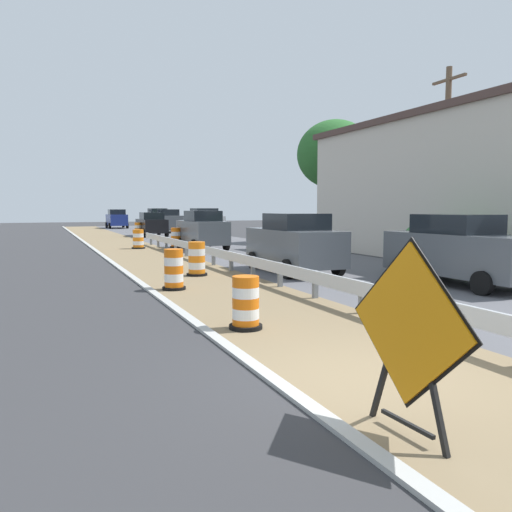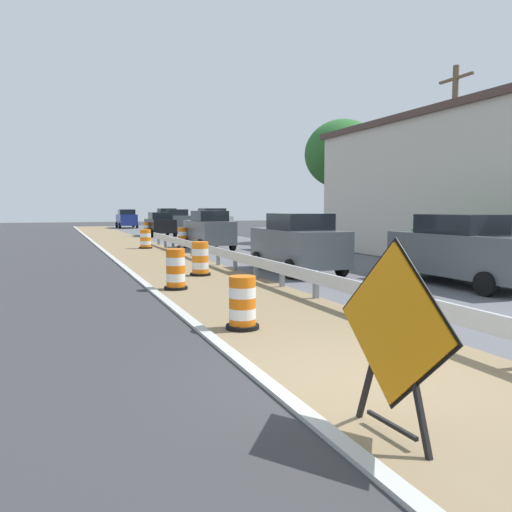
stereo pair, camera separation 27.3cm
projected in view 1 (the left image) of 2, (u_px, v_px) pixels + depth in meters
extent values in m
plane|color=#333335|center=(380.00, 381.00, 6.68)|extent=(160.00, 160.00, 0.00)
cube|color=#7F6B4C|center=(418.00, 374.00, 6.93)|extent=(3.67, 120.00, 0.01)
cube|color=#ADADA8|center=(291.00, 395.00, 6.17)|extent=(0.20, 120.00, 0.11)
cube|color=silver|center=(425.00, 305.00, 9.04)|extent=(0.08, 50.31, 0.32)
cube|color=slate|center=(428.00, 315.00, 9.09)|extent=(0.12, 0.12, 0.70)
cube|color=slate|center=(362.00, 297.00, 10.93)|extent=(0.12, 0.12, 0.70)
cube|color=slate|center=(315.00, 284.00, 12.77)|extent=(0.12, 0.12, 0.70)
cube|color=slate|center=(280.00, 275.00, 14.61)|extent=(0.12, 0.12, 0.70)
cube|color=slate|center=(253.00, 267.00, 16.45)|extent=(0.12, 0.12, 0.70)
cube|color=slate|center=(231.00, 261.00, 18.29)|extent=(0.12, 0.12, 0.70)
cube|color=slate|center=(213.00, 256.00, 20.14)|extent=(0.12, 0.12, 0.70)
cube|color=slate|center=(199.00, 252.00, 21.98)|extent=(0.12, 0.12, 0.70)
cube|color=slate|center=(186.00, 249.00, 23.82)|extent=(0.12, 0.12, 0.70)
cube|color=slate|center=(176.00, 246.00, 25.66)|extent=(0.12, 0.12, 0.70)
cube|color=slate|center=(166.00, 243.00, 27.50)|extent=(0.12, 0.12, 0.70)
cube|color=slate|center=(158.00, 241.00, 29.34)|extent=(0.12, 0.12, 0.70)
cube|color=slate|center=(151.00, 239.00, 31.18)|extent=(0.12, 0.12, 0.70)
cube|color=black|center=(435.00, 396.00, 4.73)|extent=(0.07, 0.39, 1.06)
cube|color=black|center=(384.00, 374.00, 5.35)|extent=(0.07, 0.39, 1.06)
cube|color=black|center=(407.00, 423.00, 5.08)|extent=(0.08, 0.72, 0.04)
cube|color=orange|center=(408.00, 324.00, 4.97)|extent=(0.13, 1.61, 1.61)
cube|color=black|center=(409.00, 324.00, 4.98)|extent=(0.12, 1.70, 1.70)
cylinder|color=orange|center=(246.00, 324.00, 9.54)|extent=(0.50, 0.50, 0.20)
cylinder|color=white|center=(246.00, 313.00, 9.52)|extent=(0.50, 0.50, 0.20)
cylinder|color=orange|center=(246.00, 303.00, 9.50)|extent=(0.50, 0.50, 0.20)
cylinder|color=white|center=(246.00, 292.00, 9.48)|extent=(0.50, 0.50, 0.20)
cylinder|color=orange|center=(246.00, 281.00, 9.46)|extent=(0.50, 0.50, 0.20)
cylinder|color=black|center=(246.00, 327.00, 9.54)|extent=(0.63, 0.63, 0.08)
cylinder|color=orange|center=(174.00, 286.00, 14.12)|extent=(0.52, 0.52, 0.23)
cylinder|color=white|center=(174.00, 277.00, 14.10)|extent=(0.52, 0.52, 0.23)
cylinder|color=orange|center=(174.00, 269.00, 14.08)|extent=(0.52, 0.52, 0.23)
cylinder|color=white|center=(174.00, 261.00, 14.05)|extent=(0.52, 0.52, 0.23)
cylinder|color=orange|center=(174.00, 253.00, 14.03)|extent=(0.52, 0.52, 0.23)
cylinder|color=black|center=(174.00, 288.00, 14.13)|extent=(0.65, 0.65, 0.08)
cylinder|color=orange|center=(197.00, 272.00, 17.04)|extent=(0.56, 0.56, 0.23)
cylinder|color=white|center=(197.00, 266.00, 17.02)|extent=(0.56, 0.56, 0.23)
cylinder|color=orange|center=(197.00, 259.00, 17.00)|extent=(0.56, 0.56, 0.23)
cylinder|color=white|center=(197.00, 252.00, 16.98)|extent=(0.56, 0.56, 0.23)
cylinder|color=orange|center=(197.00, 245.00, 16.95)|extent=(0.56, 0.56, 0.23)
cylinder|color=black|center=(197.00, 274.00, 17.05)|extent=(0.70, 0.70, 0.08)
cylinder|color=orange|center=(138.00, 247.00, 28.30)|extent=(0.60, 0.60, 0.21)
cylinder|color=white|center=(138.00, 243.00, 28.28)|extent=(0.60, 0.60, 0.21)
cylinder|color=orange|center=(138.00, 239.00, 28.26)|extent=(0.60, 0.60, 0.21)
cylinder|color=white|center=(138.00, 235.00, 28.24)|extent=(0.60, 0.60, 0.21)
cylinder|color=orange|center=(138.00, 231.00, 28.22)|extent=(0.60, 0.60, 0.21)
cylinder|color=black|center=(138.00, 248.00, 28.30)|extent=(0.74, 0.74, 0.08)
cylinder|color=orange|center=(176.00, 246.00, 29.07)|extent=(0.56, 0.56, 0.23)
cylinder|color=white|center=(176.00, 242.00, 29.05)|extent=(0.56, 0.56, 0.23)
cylinder|color=orange|center=(176.00, 238.00, 29.03)|extent=(0.56, 0.56, 0.23)
cylinder|color=white|center=(176.00, 234.00, 29.00)|extent=(0.56, 0.56, 0.23)
cylinder|color=orange|center=(176.00, 230.00, 28.98)|extent=(0.56, 0.56, 0.23)
cylinder|color=black|center=(176.00, 247.00, 29.08)|extent=(0.69, 0.69, 0.08)
cylinder|color=orange|center=(138.00, 235.00, 40.33)|extent=(0.54, 0.54, 0.22)
cylinder|color=white|center=(138.00, 232.00, 40.31)|extent=(0.54, 0.54, 0.22)
cylinder|color=orange|center=(138.00, 229.00, 40.28)|extent=(0.54, 0.54, 0.22)
cylinder|color=white|center=(138.00, 227.00, 40.26)|extent=(0.54, 0.54, 0.22)
cylinder|color=orange|center=(138.00, 224.00, 40.24)|extent=(0.54, 0.54, 0.22)
cylinder|color=black|center=(138.00, 236.00, 40.33)|extent=(0.68, 0.68, 0.08)
cube|color=black|center=(151.00, 226.00, 40.77)|extent=(1.85, 4.52, 1.03)
cube|color=black|center=(152.00, 216.00, 40.53)|extent=(1.64, 2.09, 0.56)
cylinder|color=black|center=(137.00, 232.00, 41.85)|extent=(0.23, 0.64, 0.64)
cylinder|color=black|center=(159.00, 231.00, 42.52)|extent=(0.23, 0.64, 0.64)
cylinder|color=black|center=(144.00, 233.00, 39.11)|extent=(0.23, 0.64, 0.64)
cylinder|color=black|center=(167.00, 233.00, 39.79)|extent=(0.23, 0.64, 0.64)
cube|color=#195128|center=(158.00, 220.00, 52.32)|extent=(1.87, 4.19, 1.33)
cube|color=black|center=(157.00, 211.00, 52.38)|extent=(1.65, 1.94, 0.56)
cylinder|color=black|center=(170.00, 227.00, 51.50)|extent=(0.23, 0.64, 0.64)
cylinder|color=black|center=(152.00, 227.00, 50.77)|extent=(0.23, 0.64, 0.64)
cylinder|color=black|center=(163.00, 226.00, 53.99)|extent=(0.23, 0.64, 0.64)
cylinder|color=black|center=(146.00, 226.00, 53.26)|extent=(0.23, 0.64, 0.64)
cube|color=navy|center=(117.00, 220.00, 56.84)|extent=(1.88, 4.32, 1.21)
cube|color=black|center=(117.00, 212.00, 56.60)|extent=(1.68, 1.99, 0.56)
cylinder|color=black|center=(107.00, 225.00, 57.84)|extent=(0.22, 0.64, 0.64)
cylinder|color=black|center=(123.00, 225.00, 58.56)|extent=(0.22, 0.64, 0.64)
cylinder|color=black|center=(110.00, 226.00, 55.23)|extent=(0.22, 0.64, 0.64)
cylinder|color=black|center=(127.00, 226.00, 55.95)|extent=(0.22, 0.64, 0.64)
cube|color=#4C5156|center=(169.00, 222.00, 46.94)|extent=(1.97, 4.09, 1.25)
cube|color=black|center=(168.00, 212.00, 47.00)|extent=(1.71, 1.91, 0.56)
cylinder|color=black|center=(182.00, 229.00, 46.09)|extent=(0.24, 0.65, 0.64)
cylinder|color=black|center=(162.00, 230.00, 45.42)|extent=(0.24, 0.65, 0.64)
cylinder|color=black|center=(176.00, 228.00, 48.56)|extent=(0.24, 0.65, 0.64)
cylinder|color=black|center=(156.00, 229.00, 47.89)|extent=(0.24, 0.65, 0.64)
cube|color=#4C5156|center=(202.00, 232.00, 28.02)|extent=(1.76, 4.58, 1.22)
cube|color=black|center=(203.00, 216.00, 27.76)|extent=(1.58, 2.11, 0.56)
cylinder|color=black|center=(180.00, 242.00, 29.12)|extent=(0.22, 0.64, 0.64)
cylinder|color=black|center=(209.00, 241.00, 29.80)|extent=(0.22, 0.64, 0.64)
cylinder|color=black|center=(194.00, 245.00, 26.35)|extent=(0.22, 0.64, 0.64)
cylinder|color=black|center=(226.00, 245.00, 27.03)|extent=(0.22, 0.64, 0.64)
cube|color=silver|center=(205.00, 225.00, 37.53)|extent=(1.85, 4.04, 1.35)
cube|color=black|center=(204.00, 212.00, 37.59)|extent=(1.64, 1.87, 0.56)
cylinder|color=black|center=(222.00, 235.00, 36.76)|extent=(0.23, 0.64, 0.64)
cylinder|color=black|center=(199.00, 235.00, 36.03)|extent=(0.23, 0.64, 0.64)
cylinder|color=black|center=(210.00, 233.00, 39.16)|extent=(0.23, 0.64, 0.64)
cylinder|color=black|center=(188.00, 234.00, 38.43)|extent=(0.23, 0.64, 0.64)
cube|color=#4C5156|center=(293.00, 246.00, 17.87)|extent=(1.96, 4.59, 1.19)
cube|color=black|center=(296.00, 222.00, 17.62)|extent=(1.71, 2.13, 0.56)
cylinder|color=black|center=(253.00, 260.00, 18.98)|extent=(0.24, 0.65, 0.64)
cylinder|color=black|center=(298.00, 258.00, 19.66)|extent=(0.24, 0.65, 0.64)
cylinder|color=black|center=(288.00, 269.00, 16.20)|extent=(0.24, 0.65, 0.64)
cylinder|color=black|center=(338.00, 267.00, 16.88)|extent=(0.24, 0.65, 0.64)
cube|color=#4C5156|center=(460.00, 254.00, 14.89)|extent=(1.96, 4.82, 1.19)
cube|color=black|center=(456.00, 224.00, 14.98)|extent=(1.68, 2.25, 0.56)
cylinder|color=black|center=(482.00, 283.00, 13.16)|extent=(0.24, 0.65, 0.64)
cylinder|color=black|center=(442.00, 267.00, 16.74)|extent=(0.24, 0.65, 0.64)
cylinder|color=black|center=(400.00, 270.00, 15.98)|extent=(0.24, 0.65, 0.64)
cube|color=beige|center=(475.00, 191.00, 23.01)|extent=(7.41, 15.56, 6.05)
cube|color=#4C3833|center=(478.00, 119.00, 22.71)|extent=(7.71, 16.18, 0.30)
cylinder|color=brown|center=(446.00, 166.00, 21.02)|extent=(0.24, 0.24, 7.97)
cube|color=brown|center=(449.00, 79.00, 20.70)|extent=(0.12, 1.80, 0.10)
ellipsoid|color=#337533|center=(442.00, 245.00, 17.99)|extent=(2.90, 2.90, 1.92)
cylinder|color=brown|center=(334.00, 214.00, 33.58)|extent=(0.36, 0.36, 3.77)
ellipsoid|color=#286028|center=(335.00, 154.00, 33.22)|extent=(4.95, 4.95, 4.45)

